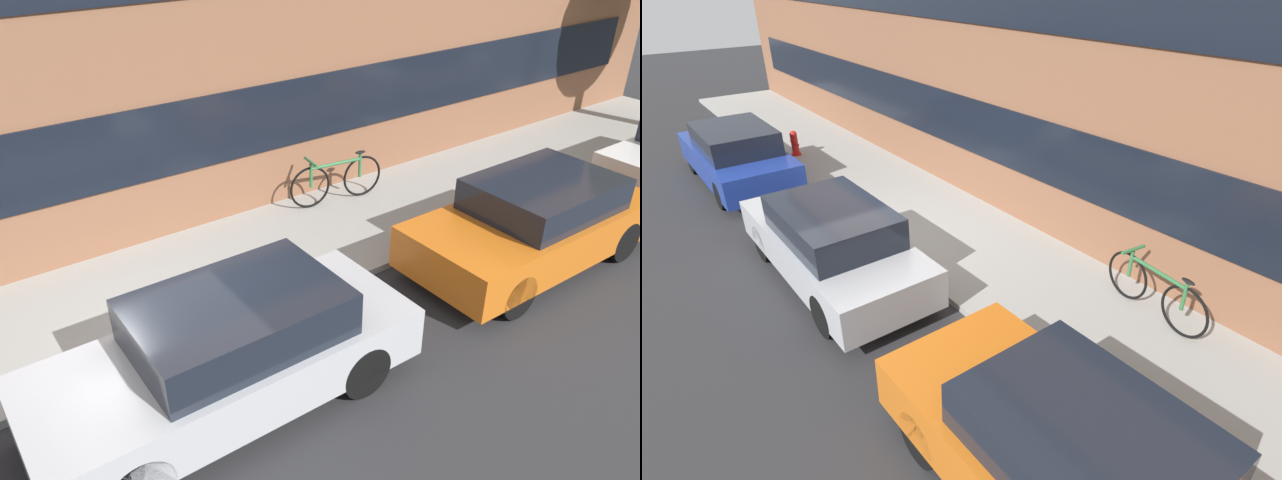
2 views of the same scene
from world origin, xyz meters
TOP-DOWN VIEW (x-y plane):
  - ground_plane at (0.00, 0.00)m, footprint 56.00×56.00m
  - sidewalk_strip at (0.00, 1.33)m, footprint 28.00×2.67m
  - parked_car_silver at (0.36, -1.05)m, footprint 4.12×1.62m
  - parked_car_orange at (5.36, -1.05)m, footprint 3.93×1.71m
  - bicycle at (4.13, 2.09)m, footprint 1.76×0.44m

SIDE VIEW (x-z plane):
  - ground_plane at x=0.00m, z-range 0.00..0.00m
  - sidewalk_strip at x=0.00m, z-range 0.00..0.11m
  - bicycle at x=4.13m, z-range 0.10..0.95m
  - parked_car_orange at x=5.36m, z-range 0.01..1.33m
  - parked_car_silver at x=0.36m, z-range 0.00..1.34m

